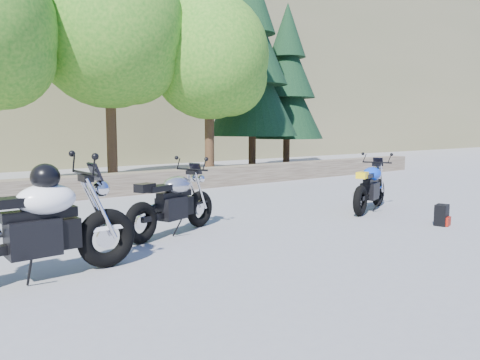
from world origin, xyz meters
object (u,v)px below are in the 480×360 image
at_px(white_bike, 34,224).
at_px(blue_bike, 370,188).
at_px(silver_bike, 173,204).
at_px(backpack, 442,215).

relative_size(white_bike, blue_bike, 1.28).
bearing_deg(white_bike, blue_bike, 2.90).
bearing_deg(blue_bike, silver_bike, 150.54).
bearing_deg(blue_bike, white_bike, 162.56).
height_order(white_bike, blue_bike, white_bike).
relative_size(white_bike, backpack, 6.47).
bearing_deg(silver_bike, backpack, -48.83).
height_order(silver_bike, backpack, silver_bike).
relative_size(silver_bike, white_bike, 0.83).
distance_m(white_bike, blue_bike, 6.08).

